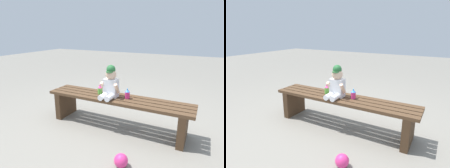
# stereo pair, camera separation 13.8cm
# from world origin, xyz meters

# --- Properties ---
(ground_plane) EXTENTS (16.00, 16.00, 0.00)m
(ground_plane) POSITION_xyz_m (0.00, 0.00, 0.00)
(ground_plane) COLOR gray
(park_bench) EXTENTS (1.87, 0.37, 0.40)m
(park_bench) POSITION_xyz_m (0.00, 0.00, 0.29)
(park_bench) COLOR #513823
(park_bench) RESTS_ON ground_plane
(child_figure) EXTENTS (0.23, 0.27, 0.40)m
(child_figure) POSITION_xyz_m (-0.07, -0.02, 0.58)
(child_figure) COLOR white
(child_figure) RESTS_ON park_bench
(sippy_cup_left) EXTENTS (0.06, 0.06, 0.12)m
(sippy_cup_left) POSITION_xyz_m (-0.25, 0.03, 0.46)
(sippy_cup_left) COLOR #66CC4C
(sippy_cup_left) RESTS_ON park_bench
(sippy_cup_right) EXTENTS (0.06, 0.06, 0.12)m
(sippy_cup_right) POSITION_xyz_m (0.14, 0.03, 0.46)
(sippy_cup_right) COLOR #E5337F
(sippy_cup_right) RESTS_ON park_bench
(toy_ball) EXTENTS (0.13, 0.13, 0.13)m
(toy_ball) POSITION_xyz_m (0.37, -0.68, 0.07)
(toy_ball) COLOR #E5337F
(toy_ball) RESTS_ON ground_plane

